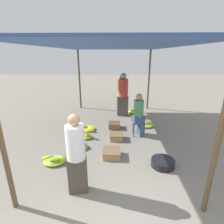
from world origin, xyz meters
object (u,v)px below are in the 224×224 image
vendor_foreground (76,154)px  crate_far (112,153)px  crate_mid (117,136)px  banana_pile_left_2 (85,128)px  banana_pile_right_0 (145,124)px  shopper_walking_far (123,94)px  basin_black (163,163)px  vendor_seated (139,114)px  banana_pile_right_1 (133,111)px  shopper_walking_mid (122,94)px  banana_pile_left_3 (85,135)px  banana_pile_left_0 (54,160)px  banana_pile_left_1 (80,145)px  crate_near (114,125)px  stool (138,124)px

vendor_foreground → crate_far: size_ratio=3.52×
vendor_foreground → crate_mid: 2.35m
vendor_foreground → crate_mid: bearing=71.5°
banana_pile_left_2 → crate_far: bearing=-59.5°
banana_pile_right_0 → shopper_walking_far: 1.58m
crate_far → basin_black: bearing=-16.8°
vendor_seated → crate_far: vendor_seated is taller
banana_pile_right_1 → shopper_walking_mid: 0.99m
banana_pile_left_3 → shopper_walking_mid: size_ratio=0.32×
vendor_foreground → banana_pile_right_1: vendor_foreground is taller
banana_pile_left_0 → crate_far: banana_pile_left_0 is taller
banana_pile_left_1 → shopper_walking_mid: 3.21m
banana_pile_left_0 → shopper_walking_mid: 4.02m
vendor_seated → crate_near: size_ratio=3.38×
vendor_foreground → crate_mid: size_ratio=3.87×
crate_mid → shopper_walking_far: bearing=83.1°
crate_mid → shopper_walking_mid: (0.22, 2.30, 0.78)m
vendor_seated → vendor_foreground: bearing=-119.7°
vendor_seated → banana_pile_right_0: bearing=64.7°
banana_pile_left_1 → banana_pile_right_0: size_ratio=0.81×
banana_pile_right_1 → basin_black: bearing=-84.8°
stool → crate_far: size_ratio=1.02×
vendor_seated → banana_pile_left_1: 2.03m
vendor_foreground → banana_pile_left_0: size_ratio=2.38×
crate_near → shopper_walking_far: size_ratio=0.23×
stool → basin_black: bearing=-76.5°
banana_pile_left_2 → shopper_walking_mid: size_ratio=0.44×
vendor_seated → banana_pile_right_1: size_ratio=2.88×
banana_pile_left_2 → crate_far: banana_pile_left_2 is taller
banana_pile_left_2 → shopper_walking_mid: (1.29, 1.63, 0.81)m
shopper_walking_far → vendor_seated: bearing=-76.6°
basin_black → stool: bearing=103.5°
banana_pile_left_0 → shopper_walking_far: size_ratio=0.37×
banana_pile_right_0 → banana_pile_left_2: bearing=-169.3°
banana_pile_left_0 → banana_pile_right_1: bearing=60.0°
stool → banana_pile_left_3: size_ratio=0.83×
vendor_foreground → banana_pile_left_3: size_ratio=2.88×
banana_pile_left_2 → crate_mid: size_ratio=1.86×
banana_pile_right_0 → shopper_walking_far: bearing=125.8°
banana_pile_left_1 → crate_far: banana_pile_left_1 is taller
crate_mid → stool: bearing=26.9°
stool → banana_pile_left_2: bearing=169.4°
vendor_foreground → banana_pile_right_0: size_ratio=2.59×
basin_black → crate_far: bearing=163.2°
basin_black → crate_far: (-1.19, 0.36, 0.01)m
banana_pile_right_0 → crate_near: 1.14m
banana_pile_right_1 → banana_pile_left_1: bearing=-119.2°
banana_pile_left_0 → crate_mid: banana_pile_left_0 is taller
stool → vendor_seated: (0.02, -0.00, 0.35)m
stool → banana_pile_right_1: stool is taller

